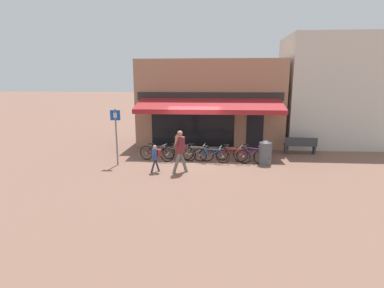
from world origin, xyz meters
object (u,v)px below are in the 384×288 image
at_px(bicycle_blue, 211,155).
at_px(bicycle_purple, 251,155).
at_px(pedestrian_child, 156,155).
at_px(park_bench, 300,145).
at_px(bicycle_black, 156,153).
at_px(litter_bin, 265,152).
at_px(bicycle_green, 179,153).
at_px(parking_sign, 116,131).
at_px(bicycle_red, 232,154).
at_px(bicycle_silver, 196,153).
at_px(pedestrian_adult, 180,147).

bearing_deg(bicycle_blue, bicycle_purple, 14.51).
height_order(pedestrian_child, park_bench, pedestrian_child).
height_order(bicycle_black, litter_bin, litter_bin).
relative_size(bicycle_black, bicycle_purple, 1.06).
bearing_deg(bicycle_purple, bicycle_green, -160.13).
bearing_deg(litter_bin, parking_sign, -174.35).
bearing_deg(bicycle_red, bicycle_green, -156.90).
bearing_deg(parking_sign, pedestrian_child, -24.94).
distance_m(bicycle_purple, pedestrian_child, 4.40).
bearing_deg(pedestrian_child, bicycle_red, -162.82).
xyz_separation_m(bicycle_silver, pedestrian_child, (-1.55, -1.86, 0.35)).
distance_m(bicycle_purple, pedestrian_adult, 3.54).
height_order(bicycle_green, parking_sign, parking_sign).
xyz_separation_m(pedestrian_adult, pedestrian_child, (-1.01, -0.01, -0.35)).
bearing_deg(parking_sign, litter_bin, 5.65).
bearing_deg(bicycle_purple, bicycle_blue, -154.02).
xyz_separation_m(pedestrian_child, litter_bin, (4.69, 1.55, -0.16)).
distance_m(pedestrian_adult, litter_bin, 4.03).
distance_m(bicycle_blue, park_bench, 5.01).
bearing_deg(bicycle_black, bicycle_green, 27.19).
xyz_separation_m(bicycle_black, bicycle_silver, (1.87, 0.14, 0.00)).
height_order(bicycle_black, bicycle_green, bicycle_black).
bearing_deg(bicycle_blue, park_bench, 37.22).
distance_m(bicycle_green, park_bench, 6.34).
xyz_separation_m(parking_sign, park_bench, (8.74, 2.78, -1.08)).
bearing_deg(bicycle_blue, bicycle_black, -169.56).
bearing_deg(litter_bin, bicycle_green, 174.65).
bearing_deg(parking_sign, pedestrian_adult, -16.82).
xyz_separation_m(bicycle_purple, litter_bin, (0.63, -0.11, 0.18)).
xyz_separation_m(bicycle_green, bicycle_blue, (1.53, -0.31, -0.00)).
bearing_deg(park_bench, bicycle_purple, -141.87).
height_order(pedestrian_adult, park_bench, pedestrian_adult).
height_order(parking_sign, park_bench, parking_sign).
bearing_deg(bicycle_purple, bicycle_silver, -160.22).
bearing_deg(bicycle_purple, bicycle_red, -162.38).
xyz_separation_m(bicycle_silver, pedestrian_adult, (-0.54, -1.85, 0.70)).
height_order(litter_bin, parking_sign, parking_sign).
xyz_separation_m(bicycle_red, pedestrian_adult, (-2.22, -1.75, 0.70)).
relative_size(bicycle_green, park_bench, 1.04).
distance_m(bicycle_black, bicycle_purple, 4.38).
bearing_deg(pedestrian_adult, bicycle_red, -135.71).
bearing_deg(bicycle_purple, parking_sign, -148.41).
distance_m(bicycle_purple, park_bench, 3.41).
bearing_deg(bicycle_purple, bicycle_black, -156.41).
xyz_separation_m(bicycle_silver, park_bench, (5.26, 1.82, 0.09)).
xyz_separation_m(bicycle_silver, bicycle_blue, (0.70, -0.25, -0.02)).
relative_size(bicycle_black, bicycle_blue, 1.00).
height_order(bicycle_purple, litter_bin, litter_bin).
xyz_separation_m(bicycle_green, pedestrian_adult, (0.29, -1.91, 0.71)).
xyz_separation_m(litter_bin, parking_sign, (-6.62, -0.65, 0.98)).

